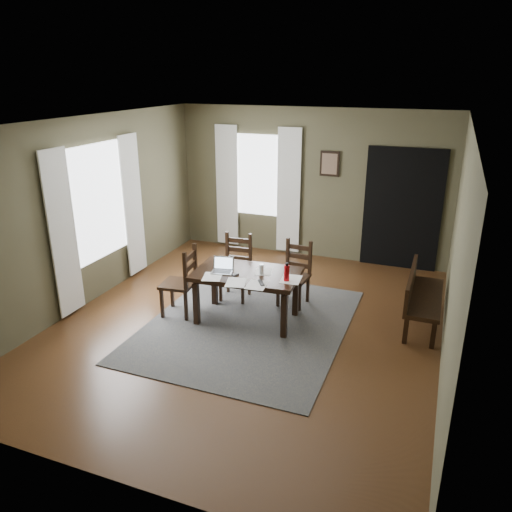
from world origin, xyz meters
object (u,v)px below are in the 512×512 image
at_px(bench, 420,293).
at_px(water_bottle, 287,273).
at_px(dining_table, 247,278).
at_px(chair_back_left, 236,268).
at_px(chair_end, 181,282).
at_px(laptop, 223,268).
at_px(chair_back_right, 295,274).

bearing_deg(bench, water_bottle, 116.60).
bearing_deg(dining_table, chair_back_left, 120.41).
relative_size(chair_back_left, bench, 0.72).
bearing_deg(chair_end, dining_table, 93.62).
height_order(chair_end, laptop, chair_end).
relative_size(chair_back_left, chair_back_right, 1.03).
height_order(chair_back_left, bench, chair_back_left).
distance_m(dining_table, bench, 2.34).
relative_size(dining_table, chair_end, 1.46).
distance_m(chair_back_left, bench, 2.66).
xyz_separation_m(bench, laptop, (-2.53, -0.81, 0.31)).
bearing_deg(water_bottle, dining_table, 171.16).
height_order(dining_table, laptop, laptop).
height_order(chair_end, water_bottle, chair_end).
bearing_deg(chair_back_right, chair_back_left, -168.00).
bearing_deg(chair_end, chair_back_right, 116.76).
relative_size(chair_back_left, laptop, 3.06).
distance_m(dining_table, chair_back_right, 0.89).
relative_size(laptop, water_bottle, 1.28).
relative_size(dining_table, water_bottle, 5.88).
distance_m(dining_table, chair_back_left, 0.79).
height_order(dining_table, bench, bench).
bearing_deg(dining_table, chair_back_right, 54.70).
distance_m(chair_back_left, laptop, 0.79).
bearing_deg(chair_back_right, dining_table, -116.40).
xyz_separation_m(dining_table, chair_back_right, (0.46, 0.75, -0.16)).
distance_m(chair_back_right, water_bottle, 0.93).
xyz_separation_m(chair_back_left, chair_back_right, (0.89, 0.11, -0.02)).
distance_m(laptop, water_bottle, 0.91).
xyz_separation_m(dining_table, bench, (2.22, 0.72, -0.17)).
bearing_deg(water_bottle, chair_back_right, 99.14).
bearing_deg(water_bottle, chair_back_left, 144.57).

